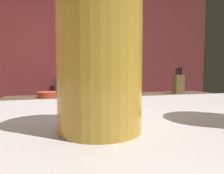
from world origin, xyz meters
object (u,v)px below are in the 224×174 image
Objects in this scene: bartender at (112,103)px; mixing_bowl at (48,95)px; bottle_olive_oil at (86,71)px; bottle_vinegar at (96,70)px; knife_block at (178,84)px; chefs_knife at (129,96)px; pint_glass_near at (100,52)px.

bartender is 8.94× the size of mixing_bowl.
mixing_bowl is at bearing -112.80° from bottle_olive_oil.
bottle_olive_oil is 0.17m from bottle_vinegar.
bottle_olive_oil reaches higher than mixing_bowl.
chefs_knife is (-0.61, -0.13, -0.10)m from knife_block.
bartender is 1.82m from bottle_olive_oil.
pint_glass_near is (-0.62, -1.56, 0.23)m from chefs_knife.
knife_block is at bearing -59.95° from bottle_vinegar.
bartender is 6.62× the size of bottle_vinegar.
mixing_bowl is (-1.34, 0.01, -0.08)m from knife_block.
knife_block reaches higher than chefs_knife.
pint_glass_near is (-1.22, -1.69, 0.13)m from knife_block.
bartender is 1.04m from knife_block.
bottle_vinegar is at bearing 79.00° from pint_glass_near.
knife_block is 0.63m from chefs_knife.
bottle_vinegar reaches higher than pint_glass_near.
knife_block is at bearing -7.43° from chefs_knife.
knife_block is 1.22× the size of bottle_olive_oil.
bottle_vinegar is at bearing 73.29° from chefs_knife.
bottle_olive_oil is at bearing 140.61° from bottle_vinegar.
pint_glass_near is at bearing -86.28° from mixing_bowl.
bartender is 0.49m from chefs_knife.
pint_glass_near reaches higher than chefs_knife.
mixing_bowl is at bearing 179.75° from knife_block.
bartender is 5.74× the size of knife_block.
pint_glass_near is 2.90m from bottle_vinegar.
mixing_bowl is 1.71m from pint_glass_near.
knife_block is 1.35m from bottle_vinegar.
bartender is 1.73m from bottle_vinegar.
bottle_olive_oil reaches higher than pint_glass_near.
mixing_bowl is 0.74× the size of bottle_vinegar.
mixing_bowl is 0.76× the size of chefs_knife.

